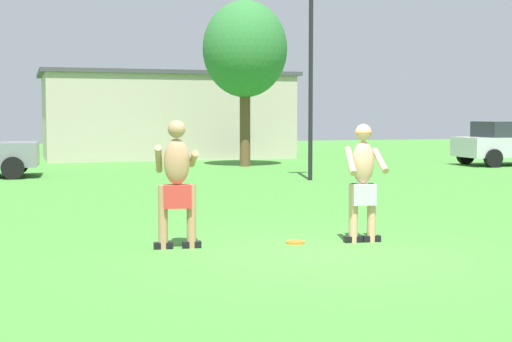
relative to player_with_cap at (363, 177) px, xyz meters
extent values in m
plane|color=#428433|center=(-0.89, -0.63, -0.93)|extent=(80.00, 80.00, 0.00)
cube|color=black|center=(0.14, -0.01, -0.89)|extent=(0.27, 0.14, 0.09)
cylinder|color=tan|center=(0.14, -0.01, -0.51)|extent=(0.13, 0.13, 0.84)
cube|color=black|center=(-0.13, 0.02, -0.89)|extent=(0.27, 0.14, 0.09)
cylinder|color=tan|center=(-0.13, 0.02, -0.51)|extent=(0.13, 0.13, 0.84)
cube|color=#B7B7BC|center=(0.00, 0.01, -0.24)|extent=(0.36, 0.28, 0.30)
ellipsoid|color=tan|center=(0.00, 0.01, 0.21)|extent=(0.34, 0.25, 0.61)
cylinder|color=tan|center=(0.21, -0.12, 0.25)|extent=(0.18, 0.56, 0.34)
cylinder|color=tan|center=(-0.23, -0.07, 0.25)|extent=(0.22, 0.54, 0.39)
sphere|color=tan|center=(0.00, 0.01, 0.64)|extent=(0.23, 0.23, 0.23)
cone|color=orange|center=(0.00, 0.01, 0.70)|extent=(0.27, 0.27, 0.13)
cube|color=black|center=(-2.82, 0.33, -0.89)|extent=(0.27, 0.14, 0.09)
cylinder|color=tan|center=(-2.82, 0.33, -0.49)|extent=(0.13, 0.13, 0.87)
cube|color=black|center=(-2.43, 0.29, -0.89)|extent=(0.27, 0.14, 0.09)
cylinder|color=tan|center=(-2.43, 0.29, -0.49)|extent=(0.13, 0.13, 0.87)
cube|color=red|center=(-2.63, 0.31, -0.22)|extent=(0.40, 0.28, 0.31)
ellipsoid|color=tan|center=(-2.63, 0.31, 0.26)|extent=(0.38, 0.26, 0.63)
cylinder|color=tan|center=(-2.85, 0.43, 0.29)|extent=(0.20, 0.55, 0.41)
cylinder|color=tan|center=(-2.38, 0.38, 0.29)|extent=(0.17, 0.60, 0.27)
sphere|color=tan|center=(-2.63, 0.31, 0.70)|extent=(0.24, 0.24, 0.24)
cylinder|color=orange|center=(-0.95, 0.20, -0.92)|extent=(0.27, 0.27, 0.03)
cylinder|color=black|center=(-4.73, 14.22, -0.61)|extent=(0.65, 0.27, 0.64)
cylinder|color=black|center=(-4.87, 12.43, -0.61)|extent=(0.65, 0.27, 0.64)
cube|color=#282D33|center=(12.27, 13.24, 0.37)|extent=(2.47, 1.68, 0.56)
cylinder|color=black|center=(11.00, 14.19, -0.61)|extent=(0.65, 0.25, 0.64)
cylinder|color=black|center=(10.92, 12.39, -0.61)|extent=(0.65, 0.25, 0.64)
cylinder|color=black|center=(3.04, 9.65, 1.98)|extent=(0.12, 0.12, 5.82)
cube|color=#B2A893|center=(1.32, 22.24, 0.79)|extent=(10.05, 5.60, 3.43)
cube|color=#3F3F44|center=(1.32, 22.24, 2.58)|extent=(10.45, 5.82, 0.16)
cylinder|color=brown|center=(2.92, 15.57, 0.54)|extent=(0.38, 0.38, 2.94)
ellipsoid|color=#2D7033|center=(2.92, 15.57, 3.19)|extent=(2.96, 2.96, 3.37)
camera|label=1|loc=(-4.63, -9.59, 0.89)|focal=52.25mm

